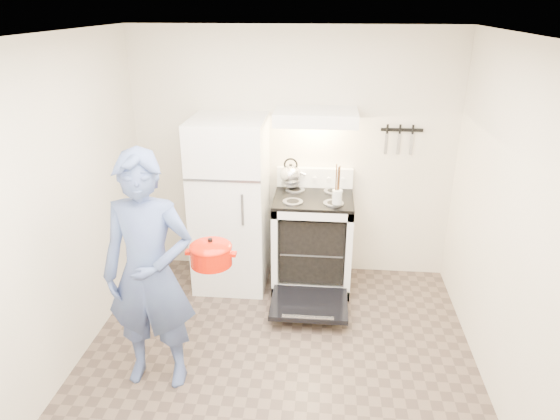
% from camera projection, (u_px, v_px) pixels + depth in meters
% --- Properties ---
extents(floor, '(3.60, 3.60, 0.00)m').
position_uv_depth(floor, '(274.00, 380.00, 3.83)').
color(floor, brown).
rests_on(floor, ground).
extents(back_wall, '(3.20, 0.02, 2.50)m').
position_uv_depth(back_wall, '(293.00, 156.00, 5.00)').
color(back_wall, beige).
rests_on(back_wall, ground).
extents(refrigerator, '(0.70, 0.70, 1.70)m').
position_uv_depth(refrigerator, '(231.00, 204.00, 4.89)').
color(refrigerator, white).
rests_on(refrigerator, floor).
extents(stove_body, '(0.76, 0.65, 0.92)m').
position_uv_depth(stove_body, '(312.00, 242.00, 4.99)').
color(stove_body, white).
rests_on(stove_body, floor).
extents(cooktop, '(0.76, 0.65, 0.03)m').
position_uv_depth(cooktop, '(314.00, 198.00, 4.80)').
color(cooktop, black).
rests_on(cooktop, stove_body).
extents(backsplash, '(0.76, 0.07, 0.20)m').
position_uv_depth(backsplash, '(315.00, 177.00, 5.02)').
color(backsplash, white).
rests_on(backsplash, cooktop).
extents(oven_door, '(0.70, 0.54, 0.04)m').
position_uv_depth(oven_door, '(309.00, 304.00, 4.57)').
color(oven_door, black).
rests_on(oven_door, floor).
extents(oven_rack, '(0.60, 0.52, 0.01)m').
position_uv_depth(oven_rack, '(312.00, 244.00, 5.00)').
color(oven_rack, slate).
rests_on(oven_rack, stove_body).
extents(range_hood, '(0.76, 0.50, 0.12)m').
position_uv_depth(range_hood, '(316.00, 117.00, 4.57)').
color(range_hood, white).
rests_on(range_hood, back_wall).
extents(knife_strip, '(0.40, 0.02, 0.03)m').
position_uv_depth(knife_strip, '(402.00, 130.00, 4.78)').
color(knife_strip, black).
rests_on(knife_strip, back_wall).
extents(pizza_stone, '(0.33, 0.33, 0.02)m').
position_uv_depth(pizza_stone, '(313.00, 239.00, 5.08)').
color(pizza_stone, olive).
rests_on(pizza_stone, oven_rack).
extents(tea_kettle, '(0.26, 0.21, 0.31)m').
position_uv_depth(tea_kettle, '(291.00, 173.00, 4.96)').
color(tea_kettle, '#B7B7BC').
rests_on(tea_kettle, cooktop).
extents(utensil_jar, '(0.09, 0.09, 0.13)m').
position_uv_depth(utensil_jar, '(337.00, 197.00, 4.53)').
color(utensil_jar, silver).
rests_on(utensil_jar, cooktop).
extents(person, '(0.67, 0.44, 1.81)m').
position_uv_depth(person, '(149.00, 274.00, 3.53)').
color(person, '#3B4479').
rests_on(person, floor).
extents(dutch_oven, '(0.38, 0.31, 0.24)m').
position_uv_depth(dutch_oven, '(211.00, 255.00, 3.72)').
color(dutch_oven, red).
rests_on(dutch_oven, person).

